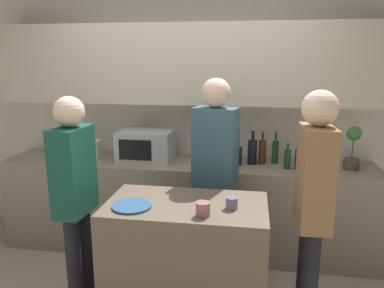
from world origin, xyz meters
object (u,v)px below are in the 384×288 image
at_px(bottle_0, 238,155).
at_px(plate_on_island, 132,206).
at_px(bottle_1, 252,151).
at_px(person_left, 313,197).
at_px(bottle_5, 299,158).
at_px(cup_0, 232,203).
at_px(bottle_2, 262,152).
at_px(person_center, 75,189).
at_px(potted_plant, 353,148).
at_px(cup_1, 203,209).
at_px(toaster, 88,149).
at_px(bottle_6, 314,158).
at_px(person_right, 215,166).
at_px(bottle_4, 287,159).
at_px(microwave, 146,146).
at_px(bottle_3, 275,152).

distance_m(bottle_0, plate_on_island, 1.39).
xyz_separation_m(bottle_1, person_left, (0.39, -1.14, -0.01)).
height_order(bottle_5, cup_0, bottle_5).
bearing_deg(bottle_2, person_center, -139.97).
relative_size(person_left, person_center, 1.04).
bearing_deg(bottle_2, plate_on_island, -123.45).
relative_size(bottle_0, bottle_1, 0.75).
bearing_deg(potted_plant, cup_0, -130.79).
bearing_deg(cup_1, toaster, 135.43).
distance_m(toaster, bottle_6, 2.18).
bearing_deg(person_center, bottle_5, 125.18).
height_order(bottle_5, plate_on_island, bottle_5).
bearing_deg(person_right, bottle_5, -131.24).
xyz_separation_m(bottle_0, bottle_5, (0.55, -0.04, 0.01)).
height_order(bottle_0, bottle_4, bottle_0).
bearing_deg(bottle_5, bottle_4, -179.92).
height_order(plate_on_island, person_left, person_left).
bearing_deg(potted_plant, bottle_5, -172.14).
xyz_separation_m(bottle_0, person_left, (0.52, -1.08, 0.03)).
xyz_separation_m(bottle_0, plate_on_island, (-0.64, -1.23, -0.05)).
height_order(bottle_1, cup_0, bottle_1).
xyz_separation_m(bottle_1, bottle_5, (0.42, -0.10, -0.02)).
xyz_separation_m(bottle_1, cup_1, (-0.29, -1.36, -0.04)).
height_order(bottle_2, bottle_5, bottle_2).
relative_size(microwave, potted_plant, 1.32).
bearing_deg(bottle_6, bottle_4, -176.76).
height_order(bottle_4, bottle_5, bottle_5).
relative_size(cup_0, person_center, 0.05).
bearing_deg(bottle_0, bottle_2, 17.32).
bearing_deg(microwave, potted_plant, 0.05).
bearing_deg(bottle_3, bottle_5, -37.38).
height_order(toaster, plate_on_island, toaster).
xyz_separation_m(microwave, bottle_3, (1.25, 0.09, -0.03)).
relative_size(bottle_0, plate_on_island, 0.93).
bearing_deg(bottle_2, microwave, -177.45).
bearing_deg(bottle_2, bottle_6, -12.38).
distance_m(toaster, bottle_2, 1.73).
height_order(bottle_5, cup_1, bottle_5).
distance_m(potted_plant, cup_1, 1.78).
height_order(bottle_4, plate_on_island, bottle_4).
height_order(bottle_3, cup_0, bottle_3).
xyz_separation_m(bottle_1, person_center, (-1.25, -1.12, -0.05)).
bearing_deg(person_center, potted_plant, 120.66).
bearing_deg(bottle_0, toaster, 179.16).
distance_m(microwave, toaster, 0.61).
xyz_separation_m(microwave, plate_on_island, (0.26, -1.25, -0.10)).
bearing_deg(bottle_6, bottle_3, 156.92).
bearing_deg(bottle_0, person_left, -64.33).
xyz_separation_m(microwave, bottle_0, (0.90, -0.02, -0.06)).
xyz_separation_m(bottle_2, cup_1, (-0.39, -1.37, -0.04)).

